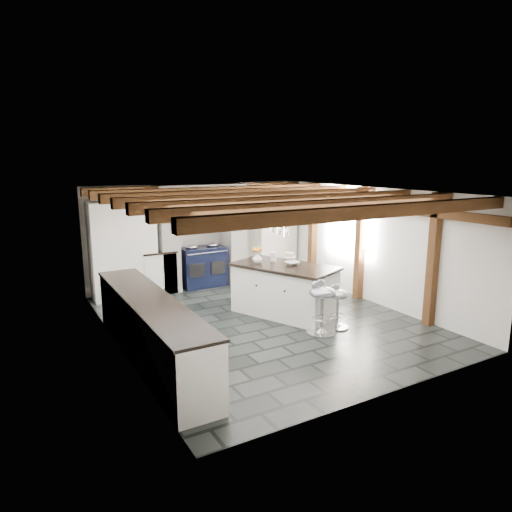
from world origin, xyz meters
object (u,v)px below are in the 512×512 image
bar_stool_far (322,301)px  range_cooker (202,266)px  bar_stool_near (337,301)px  kitchen_island (284,289)px

bar_stool_far → range_cooker: bearing=88.9°
bar_stool_far → bar_stool_near: bearing=3.2°
range_cooker → bar_stool_far: bearing=-81.7°
kitchen_island → bar_stool_far: (-0.00, -1.12, 0.08)m
kitchen_island → bar_stool_far: bearing=-114.2°
range_cooker → bar_stool_far: (0.53, -3.68, 0.10)m
bar_stool_far → kitchen_island: bearing=80.4°
kitchen_island → bar_stool_near: kitchen_island is taller
range_cooker → bar_stool_far: range_cooker is taller
kitchen_island → bar_stool_near: size_ratio=2.79×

